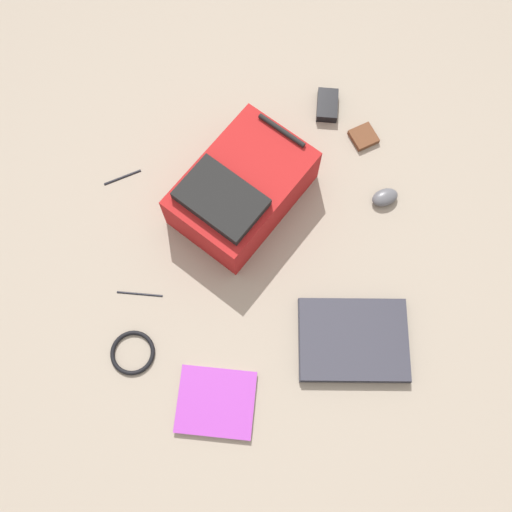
{
  "coord_description": "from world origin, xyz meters",
  "views": [
    {
      "loc": [
        0.62,
        -0.12,
        1.86
      ],
      "look_at": [
        0.02,
        0.01,
        0.02
      ],
      "focal_mm": 41.73,
      "sensor_mm": 36.0,
      "label": 1
    }
  ],
  "objects": [
    {
      "name": "ground_plane",
      "position": [
        0.0,
        0.0,
        0.0
      ],
      "size": [
        3.56,
        3.56,
        0.0
      ],
      "primitive_type": "plane",
      "color": "gray"
    },
    {
      "name": "laptop",
      "position": [
        0.35,
        0.25,
        0.02
      ],
      "size": [
        0.33,
        0.39,
        0.03
      ],
      "color": "#24242C",
      "rests_on": "ground_plane"
    },
    {
      "name": "pen_black",
      "position": [
        0.06,
        -0.39,
        0.0
      ],
      "size": [
        0.05,
        0.14,
        0.01
      ],
      "primitive_type": "cylinder",
      "rotation": [
        1.57,
        0.0,
        -0.3
      ],
      "color": "black",
      "rests_on": "ground_plane"
    },
    {
      "name": "earbud_pouch",
      "position": [
        -0.34,
        0.47,
        0.01
      ],
      "size": [
        0.1,
        0.1,
        0.02
      ],
      "primitive_type": "cube",
      "rotation": [
        0.0,
        0.0,
        0.24
      ],
      "color": "#59331E",
      "rests_on": "ground_plane"
    },
    {
      "name": "cable_coil",
      "position": [
        0.25,
        -0.43,
        0.01
      ],
      "size": [
        0.14,
        0.14,
        0.01
      ],
      "primitive_type": "torus",
      "color": "black",
      "rests_on": "ground_plane"
    },
    {
      "name": "pen_blue",
      "position": [
        -0.36,
        -0.38,
        0.0
      ],
      "size": [
        0.04,
        0.13,
        0.01
      ],
      "primitive_type": "cylinder",
      "rotation": [
        1.57,
        0.0,
        0.2
      ],
      "color": "black",
      "rests_on": "ground_plane"
    },
    {
      "name": "power_brick",
      "position": [
        -0.48,
        0.38,
        0.02
      ],
      "size": [
        0.14,
        0.1,
        0.04
      ],
      "primitive_type": "cube",
      "rotation": [
        0.0,
        0.0,
        1.27
      ],
      "color": "black",
      "rests_on": "ground_plane"
    },
    {
      "name": "book_comic",
      "position": [
        0.45,
        -0.21,
        0.01
      ],
      "size": [
        0.27,
        0.28,
        0.02
      ],
      "color": "silver",
      "rests_on": "ground_plane"
    },
    {
      "name": "backpack",
      "position": [
        -0.19,
        0.0,
        0.09
      ],
      "size": [
        0.52,
        0.54,
        0.2
      ],
      "color": "maroon",
      "rests_on": "ground_plane"
    },
    {
      "name": "computer_mouse",
      "position": [
        -0.09,
        0.48,
        0.02
      ],
      "size": [
        0.07,
        0.1,
        0.04
      ],
      "primitive_type": "ellipsoid",
      "rotation": [
        0.0,
        0.0,
        0.17
      ],
      "color": "#4C4C51",
      "rests_on": "ground_plane"
    }
  ]
}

